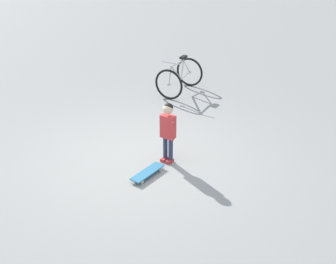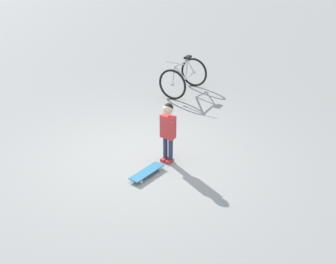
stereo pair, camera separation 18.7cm
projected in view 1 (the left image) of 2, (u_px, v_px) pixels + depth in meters
ground_plane at (141, 159)px, 7.43m from camera, size 50.00×50.00×0.00m
child_person at (168, 126)px, 7.08m from camera, size 0.40×0.23×1.06m
skateboard at (148, 172)px, 6.92m from camera, size 0.34×0.70×0.07m
bicycle_mid at (180, 77)px, 10.12m from camera, size 1.04×1.25×0.85m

